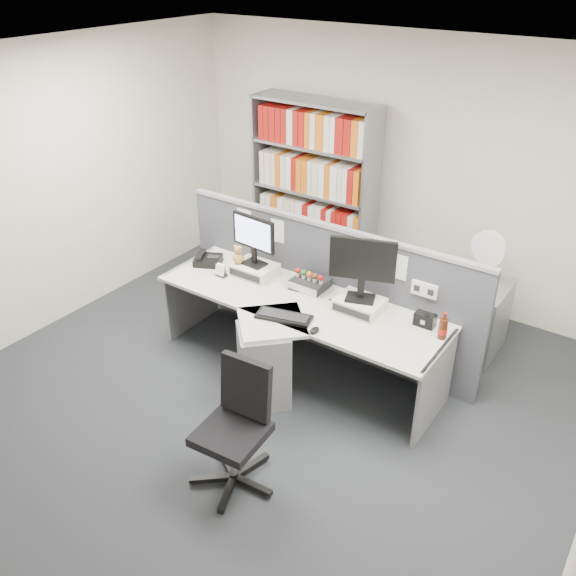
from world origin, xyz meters
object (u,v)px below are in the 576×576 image
Objects in this scene: desktop_pc at (310,283)px; shelving_unit at (314,194)px; desk at (284,338)px; monitor_right at (362,264)px; office_chair at (237,423)px; desk_phone at (207,260)px; keyboard at (284,317)px; speaker at (425,320)px; desk_calendar at (221,271)px; monitor_left at (254,236)px; desk_fan at (489,252)px; mouse at (315,330)px; cola_bottle at (443,329)px; filing_cabinet at (477,319)px.

shelving_unit is (-0.85, 1.38, 0.22)m from desktop_pc.
desktop_pc is at bearing 95.85° from desk.
office_chair is at bearing -95.37° from monitor_right.
monitor_right is 1.70× the size of desk_phone.
keyboard is 2.94× the size of speaker.
desk_calendar is at bearing -171.36° from speaker.
monitor_right reaches higher than desk_calendar.
monitor_right reaches higher than keyboard.
monitor_left reaches higher than desk_fan.
desk is at bearing -155.94° from speaker.
desktop_pc is at bearing 125.77° from mouse.
cola_bottle reaches higher than desk_calendar.
office_chair is (-0.14, -1.47, -0.65)m from monitor_right.
keyboard is at bearing 106.85° from office_chair.
desktop_pc is at bearing -58.34° from shelving_unit.
filing_cabinet is (-0.02, 1.02, -0.46)m from cola_bottle.
monitor_right reaches higher than desk.
office_chair is at bearing -73.15° from keyboard.
desktop_pc is 1.58m from desk_fan.
keyboard is 0.24× the size of shelving_unit.
desk_fan is (1.20, 1.40, 0.59)m from desk.
desk_phone is at bearing 161.80° from keyboard.
desk is at bearing 123.92° from keyboard.
desk_calendar reaches higher than filing_cabinet.
office_chair is at bearing -113.80° from speaker.
cola_bottle reaches higher than speaker.
keyboard is at bearing -133.36° from monitor_right.
speaker is (1.04, 0.47, 0.32)m from desk.
monitor_left is at bearing -150.58° from filing_cabinet.
desk is 5.34× the size of keyboard.
monitor_right reaches higher than mouse.
monitor_right is 4.57× the size of desk_calendar.
desk_phone is 0.59× the size of desk_fan.
speaker is (0.55, 0.08, -0.37)m from monitor_right.
cola_bottle is at bearing 17.09° from desk.
keyboard is at bearing -16.58° from desk_calendar.
keyboard is at bearing -127.64° from filing_cabinet.
desktop_pc reaches higher than keyboard.
speaker is 1.04m from filing_cabinet.
desk is at bearing -32.49° from monitor_left.
monitor_left reaches higher than mouse.
monitor_left is 3.96× the size of desk_calendar.
desk_phone is 0.35× the size of office_chair.
desk_calendar is at bearing 133.26° from office_chair.
speaker is 1.72m from office_chair.
desk_fan is (1.14, 1.48, 0.31)m from keyboard.
cola_bottle is 1.12m from filing_cabinet.
filing_cabinet is at bearing 90.00° from desk_fan.
monitor_right is (1.10, 0.00, 0.04)m from monitor_left.
desk_calendar is at bearing -23.27° from desk_phone.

